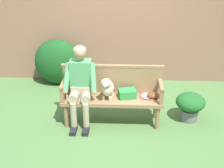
{
  "coord_description": "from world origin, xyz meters",
  "views": [
    {
      "loc": [
        0.2,
        -4.44,
        2.86
      ],
      "look_at": [
        0.0,
        0.0,
        0.72
      ],
      "focal_mm": 49.04,
      "sensor_mm": 36.0,
      "label": 1
    }
  ],
  "objects_px": {
    "person_seated": "(81,83)",
    "baseball_glove": "(153,95)",
    "potted_plant": "(190,105)",
    "dog_on_bench": "(107,88)",
    "tennis_racket": "(147,95)",
    "sports_bag": "(127,93)",
    "garden_bench": "(112,101)"
  },
  "relations": [
    {
      "from": "tennis_racket",
      "to": "potted_plant",
      "type": "relative_size",
      "value": 1.17
    },
    {
      "from": "baseball_glove",
      "to": "potted_plant",
      "type": "height_order",
      "value": "baseball_glove"
    },
    {
      "from": "dog_on_bench",
      "to": "tennis_racket",
      "type": "bearing_deg",
      "value": 12.62
    },
    {
      "from": "dog_on_bench",
      "to": "potted_plant",
      "type": "xyz_separation_m",
      "value": [
        1.4,
        0.18,
        -0.38
      ]
    },
    {
      "from": "dog_on_bench",
      "to": "potted_plant",
      "type": "height_order",
      "value": "dog_on_bench"
    },
    {
      "from": "tennis_racket",
      "to": "sports_bag",
      "type": "relative_size",
      "value": 2.08
    },
    {
      "from": "person_seated",
      "to": "baseball_glove",
      "type": "bearing_deg",
      "value": 1.81
    },
    {
      "from": "person_seated",
      "to": "dog_on_bench",
      "type": "distance_m",
      "value": 0.44
    },
    {
      "from": "person_seated",
      "to": "baseball_glove",
      "type": "height_order",
      "value": "person_seated"
    },
    {
      "from": "garden_bench",
      "to": "sports_bag",
      "type": "distance_m",
      "value": 0.28
    },
    {
      "from": "person_seated",
      "to": "baseball_glove",
      "type": "relative_size",
      "value": 6.09
    },
    {
      "from": "person_seated",
      "to": "dog_on_bench",
      "type": "xyz_separation_m",
      "value": [
        0.44,
        -0.04,
        -0.06
      ]
    },
    {
      "from": "person_seated",
      "to": "tennis_racket",
      "type": "height_order",
      "value": "person_seated"
    },
    {
      "from": "dog_on_bench",
      "to": "baseball_glove",
      "type": "relative_size",
      "value": 1.89
    },
    {
      "from": "dog_on_bench",
      "to": "tennis_racket",
      "type": "xyz_separation_m",
      "value": [
        0.66,
        0.15,
        -0.2
      ]
    },
    {
      "from": "sports_bag",
      "to": "potted_plant",
      "type": "height_order",
      "value": "sports_bag"
    },
    {
      "from": "person_seated",
      "to": "potted_plant",
      "type": "distance_m",
      "value": 1.89
    },
    {
      "from": "dog_on_bench",
      "to": "tennis_racket",
      "type": "distance_m",
      "value": 0.71
    },
    {
      "from": "garden_bench",
      "to": "potted_plant",
      "type": "bearing_deg",
      "value": 5.81
    },
    {
      "from": "person_seated",
      "to": "potted_plant",
      "type": "relative_size",
      "value": 2.71
    },
    {
      "from": "tennis_racket",
      "to": "sports_bag",
      "type": "height_order",
      "value": "sports_bag"
    },
    {
      "from": "garden_bench",
      "to": "tennis_racket",
      "type": "height_order",
      "value": "tennis_racket"
    },
    {
      "from": "person_seated",
      "to": "dog_on_bench",
      "type": "bearing_deg",
      "value": -5.22
    },
    {
      "from": "potted_plant",
      "to": "person_seated",
      "type": "bearing_deg",
      "value": -175.51
    },
    {
      "from": "baseball_glove",
      "to": "sports_bag",
      "type": "distance_m",
      "value": 0.43
    },
    {
      "from": "sports_bag",
      "to": "potted_plant",
      "type": "relative_size",
      "value": 0.57
    },
    {
      "from": "baseball_glove",
      "to": "potted_plant",
      "type": "bearing_deg",
      "value": 17.21
    },
    {
      "from": "tennis_racket",
      "to": "person_seated",
      "type": "bearing_deg",
      "value": -174.36
    },
    {
      "from": "garden_bench",
      "to": "dog_on_bench",
      "type": "bearing_deg",
      "value": -146.27
    },
    {
      "from": "garden_bench",
      "to": "sports_bag",
      "type": "relative_size",
      "value": 5.91
    },
    {
      "from": "sports_bag",
      "to": "person_seated",
      "type": "bearing_deg",
      "value": -177.36
    },
    {
      "from": "potted_plant",
      "to": "sports_bag",
      "type": "bearing_deg",
      "value": -174.22
    }
  ]
}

